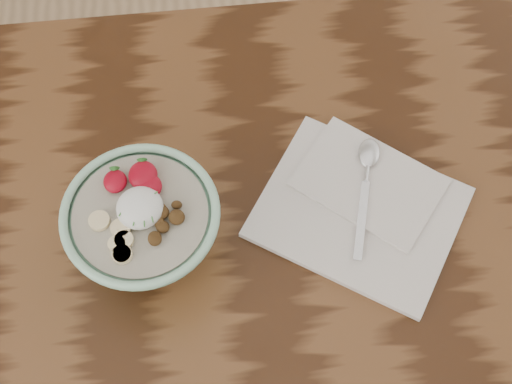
# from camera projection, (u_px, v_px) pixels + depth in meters

# --- Properties ---
(table) EXTENTS (1.60, 0.90, 0.75)m
(table) POSITION_uv_depth(u_px,v_px,m) (127.00, 295.00, 1.05)
(table) COLOR #371D0D
(table) RESTS_ON ground
(breakfast_bowl) EXTENTS (0.20, 0.20, 0.14)m
(breakfast_bowl) POSITION_uv_depth(u_px,v_px,m) (144.00, 227.00, 0.92)
(breakfast_bowl) COLOR #A0D7B5
(breakfast_bowl) RESTS_ON table
(napkin) EXTENTS (0.34, 0.33, 0.02)m
(napkin) POSITION_uv_depth(u_px,v_px,m) (361.00, 206.00, 1.00)
(napkin) COLOR silver
(napkin) RESTS_ON table
(spoon) EXTENTS (0.07, 0.19, 0.01)m
(spoon) POSITION_uv_depth(u_px,v_px,m) (367.00, 169.00, 1.01)
(spoon) COLOR silver
(spoon) RESTS_ON napkin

